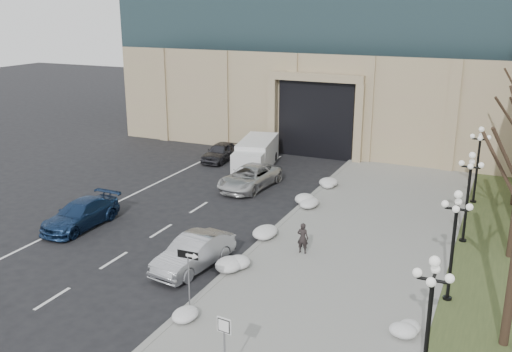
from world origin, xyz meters
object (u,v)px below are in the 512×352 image
at_px(car_e, 221,152).
at_px(lamppost_d, 479,155).
at_px(car_c, 81,214).
at_px(box_truck, 256,155).
at_px(lamppost_c, 469,185).
at_px(car_b, 194,253).
at_px(keep_sign, 224,336).
at_px(car_d, 250,177).
at_px(pedestrian, 303,238).
at_px(one_way_sign, 191,263).
at_px(lamppost_a, 430,309).
at_px(lamppost_b, 454,231).

relative_size(car_e, lamppost_d, 0.87).
xyz_separation_m(car_c, box_truck, (3.82, 14.47, 0.27)).
bearing_deg(lamppost_c, car_e, 154.40).
height_order(car_e, box_truck, box_truck).
bearing_deg(car_b, box_truck, 112.72).
xyz_separation_m(box_truck, keep_sign, (9.45, -23.14, 0.77)).
bearing_deg(car_d, car_c, -113.53).
relative_size(car_c, pedestrian, 3.24).
distance_m(keep_sign, lamppost_c, 16.07).
height_order(car_e, one_way_sign, one_way_sign).
bearing_deg(lamppost_c, keep_sign, -111.23).
distance_m(car_b, pedestrian, 5.28).
bearing_deg(car_b, car_c, 175.08).
distance_m(car_e, lamppost_c, 20.68).
height_order(car_d, car_e, car_d).
bearing_deg(one_way_sign, box_truck, 105.83).
xyz_separation_m(car_c, one_way_sign, (10.03, -5.16, 1.37)).
bearing_deg(car_d, lamppost_a, -45.43).
bearing_deg(car_b, lamppost_d, 61.10).
relative_size(box_truck, keep_sign, 2.82).
xyz_separation_m(keep_sign, lamppost_b, (5.80, 8.43, 1.32)).
bearing_deg(car_e, one_way_sign, -65.42).
bearing_deg(car_b, keep_sign, -45.07).
bearing_deg(car_b, lamppost_a, -16.14).
xyz_separation_m(car_d, pedestrian, (6.72, -8.38, 0.14)).
relative_size(car_c, lamppost_a, 1.04).
bearing_deg(box_truck, lamppost_d, -18.25).
bearing_deg(car_c, lamppost_a, -18.42).
bearing_deg(lamppost_c, car_d, 164.98).
bearing_deg(pedestrian, car_c, 6.01).
distance_m(one_way_sign, keep_sign, 4.79).
height_order(car_c, car_e, car_c).
bearing_deg(pedestrian, lamppost_c, -146.79).
xyz_separation_m(one_way_sign, lamppost_b, (9.04, 4.92, 0.99)).
distance_m(car_d, lamppost_c, 14.29).
distance_m(car_b, lamppost_b, 11.30).
height_order(car_e, pedestrian, pedestrian).
bearing_deg(keep_sign, lamppost_d, 81.37).
height_order(car_b, one_way_sign, one_way_sign).
bearing_deg(car_b, one_way_sign, -52.25).
distance_m(car_c, lamppost_b, 19.22).
bearing_deg(keep_sign, lamppost_b, 62.00).
bearing_deg(keep_sign, pedestrian, 102.66).
bearing_deg(pedestrian, keep_sign, 94.95).
distance_m(car_c, box_truck, 14.97).
distance_m(car_c, keep_sign, 15.89).
bearing_deg(lamppost_a, lamppost_b, 90.00).
xyz_separation_m(car_d, lamppost_a, (13.62, -16.66, 2.33)).
distance_m(car_b, lamppost_c, 13.82).
relative_size(car_c, car_e, 1.19).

